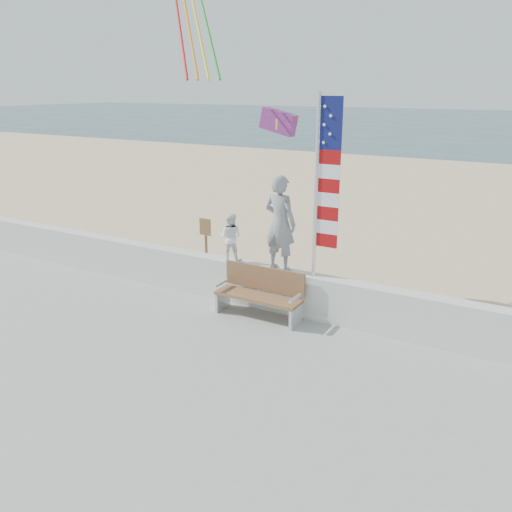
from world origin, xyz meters
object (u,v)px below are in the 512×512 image
Objects in this scene: adult at (280,223)px; child at (230,237)px; bench at (260,292)px; flag at (323,180)px.

child is at bearing 7.81° from adult.
adult is 1.87× the size of child.
bench is 2.59m from flag.
flag is at bearing -172.20° from adult.
flag is at bearing 165.02° from child.
child is 0.30× the size of flag.
child is 0.58× the size of bench.
adult is 1.27m from child.
child is 1.42m from bench.
adult is 1.45m from bench.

